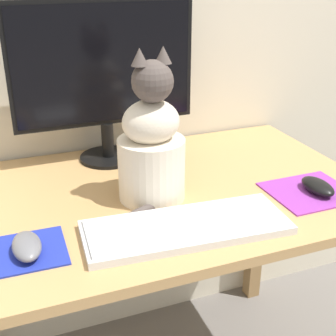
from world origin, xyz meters
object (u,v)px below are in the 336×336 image
object	(u,v)px
monitor	(104,73)
computer_mouse_right	(318,186)
computer_mouse_left	(27,246)
keyboard	(186,226)
cat	(152,146)

from	to	relation	value
monitor	computer_mouse_right	size ratio (longest dim) A/B	4.80
monitor	computer_mouse_left	world-z (taller)	monitor
keyboard	cat	distance (m)	0.22
computer_mouse_right	cat	world-z (taller)	cat
computer_mouse_left	cat	distance (m)	0.37
computer_mouse_right	cat	size ratio (longest dim) A/B	0.29
monitor	keyboard	distance (m)	0.53
monitor	cat	world-z (taller)	monitor
computer_mouse_left	computer_mouse_right	size ratio (longest dim) A/B	1.01
keyboard	monitor	bearing A→B (deg)	101.18
cat	monitor	bearing A→B (deg)	92.81
computer_mouse_left	computer_mouse_right	xyz separation A→B (m)	(0.72, 0.01, -0.00)
cat	keyboard	bearing A→B (deg)	-89.65
computer_mouse_left	computer_mouse_right	bearing A→B (deg)	1.02
cat	computer_mouse_left	bearing A→B (deg)	-160.84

